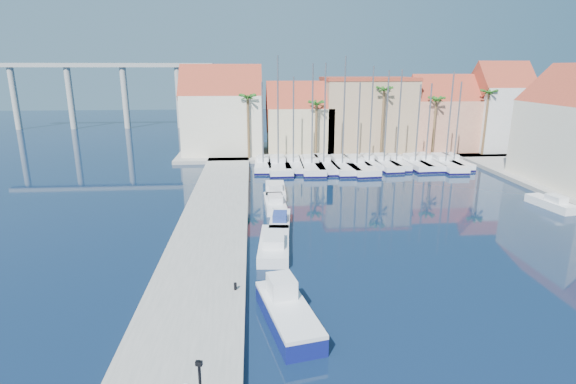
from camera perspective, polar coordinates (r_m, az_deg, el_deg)
name	(u,v)px	position (r m, az deg, el deg)	size (l,w,h in m)	color
ground	(345,298)	(28.00, 7.29, -13.25)	(260.00, 260.00, 0.00)	black
quay_west	(213,224)	(39.91, -9.50, -3.99)	(6.00, 77.00, 0.50)	gray
shore_north	(347,151)	(74.78, 7.46, 5.22)	(54.00, 16.00, 0.50)	gray
bollard	(235,286)	(27.76, -6.70, -11.81)	(0.18, 0.18, 0.45)	black
fishing_boat	(287,311)	(25.03, -0.11, -14.89)	(3.43, 6.72, 2.25)	navy
motorboat_west_0	(274,244)	(34.25, -1.77, -6.64)	(2.78, 7.08, 1.40)	white
motorboat_west_1	(280,221)	(39.21, -1.01, -3.72)	(2.23, 5.41, 1.40)	white
motorboat_west_2	(275,203)	(44.49, -1.68, -1.37)	(2.09, 6.02, 1.40)	white
motorboat_west_3	(275,190)	(49.13, -1.63, 0.26)	(2.23, 6.53, 1.40)	white
motorboat_east_1	(552,203)	(51.50, 30.49, -1.21)	(2.51, 5.46, 1.40)	white
sailboat_0	(263,164)	(61.92, -3.17, 3.52)	(2.53, 8.51, 11.64)	white
sailboat_1	(278,165)	(61.54, -1.30, 3.46)	(3.43, 11.47, 14.94)	white
sailboat_2	(293,164)	(61.99, 0.65, 3.55)	(2.71, 9.35, 12.34)	white
sailboat_3	(311,165)	(61.56, 2.96, 3.44)	(3.22, 11.18, 13.97)	white
sailboat_4	(323,164)	(62.37, 4.44, 3.58)	(3.25, 11.04, 14.07)	white
sailboat_5	(341,165)	(62.04, 6.77, 3.46)	(3.33, 11.23, 14.90)	white
sailboat_6	(355,165)	(62.32, 8.53, 3.41)	(4.16, 12.18, 11.60)	white
sailboat_7	(368,162)	(64.14, 10.15, 3.76)	(2.24, 8.25, 13.68)	white
sailboat_8	(382,163)	(64.33, 11.90, 3.66)	(3.35, 9.87, 13.13)	white
sailboat_9	(395,162)	(64.80, 13.45, 3.69)	(2.25, 8.33, 13.24)	white
sailboat_10	(413,163)	(65.24, 15.64, 3.57)	(2.89, 8.96, 11.31)	white
sailboat_11	(424,162)	(66.43, 16.88, 3.67)	(2.64, 9.85, 11.43)	white
sailboat_12	(444,163)	(66.57, 19.15, 3.51)	(2.91, 10.59, 12.95)	white
sailboat_13	(452,162)	(67.82, 20.10, 3.64)	(2.79, 8.96, 11.64)	white
building_0	(222,114)	(71.48, -8.32, 9.80)	(12.30, 9.00, 13.50)	beige
building_1	(299,121)	(71.84, 1.43, 9.00)	(10.30, 8.00, 11.00)	beige
building_2	(366,114)	(74.64, 9.91, 9.76)	(14.20, 10.20, 11.50)	tan
building_3	(441,116)	(77.58, 18.81, 9.09)	(10.30, 8.00, 12.00)	tan
building_4	(498,110)	(80.56, 25.13, 9.46)	(8.30, 8.00, 14.00)	silver
palm_0	(248,99)	(66.14, -5.15, 11.67)	(2.60, 2.60, 10.15)	brown
palm_1	(316,105)	(66.87, 3.63, 10.93)	(2.60, 2.60, 9.15)	brown
palm_2	(384,92)	(68.86, 12.12, 12.33)	(2.60, 2.60, 11.15)	brown
palm_3	(436,101)	(71.60, 18.32, 10.88)	(2.60, 2.60, 9.65)	brown
palm_4	(489,95)	(74.97, 24.14, 11.22)	(2.60, 2.60, 10.65)	brown
viaduct	(100,83)	(111.28, -22.71, 12.70)	(48.00, 2.20, 14.45)	#9E9E99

